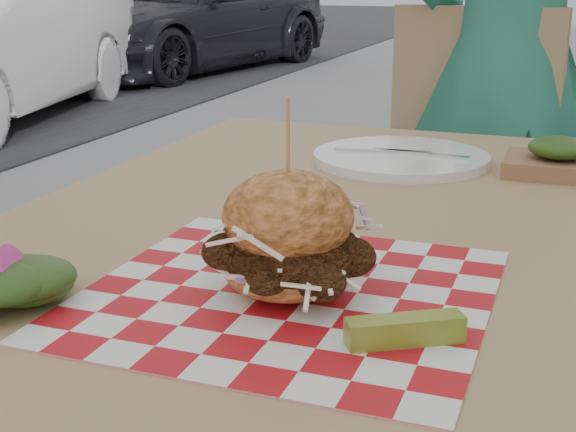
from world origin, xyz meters
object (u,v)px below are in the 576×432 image
at_px(patio_table, 336,288).
at_px(patio_chair, 468,176).
at_px(diner, 507,69).
at_px(car_dark, 191,16).
at_px(sandwich, 288,241).

height_order(patio_table, patio_chair, patio_chair).
relative_size(diner, car_dark, 0.42).
xyz_separation_m(diner, sandwich, (-0.06, -1.40, -0.00)).
height_order(car_dark, sandwich, car_dark).
bearing_deg(car_dark, sandwich, -51.32).
bearing_deg(diner, car_dark, -79.83).
distance_m(diner, sandwich, 1.41).
distance_m(diner, patio_chair, 0.28).
relative_size(car_dark, patio_chair, 4.02).
distance_m(diner, car_dark, 6.88).
bearing_deg(car_dark, patio_chair, -46.45).
height_order(patio_table, sandwich, sandwich).
distance_m(car_dark, patio_table, 7.87).
height_order(diner, sandwich, diner).
bearing_deg(patio_chair, diner, 69.17).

